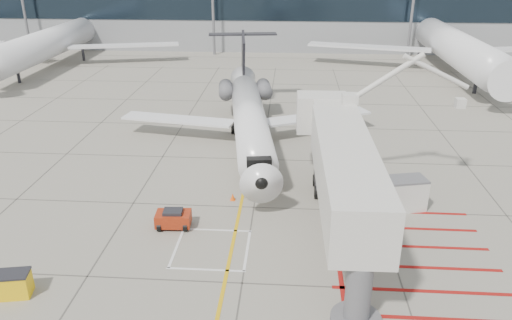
# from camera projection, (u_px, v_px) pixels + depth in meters

# --- Properties ---
(ground_plane) EXTENTS (260.00, 260.00, 0.00)m
(ground_plane) POSITION_uv_depth(u_px,v_px,m) (249.00, 240.00, 28.76)
(ground_plane) COLOR gray
(ground_plane) RESTS_ON ground
(regional_jet) EXTENTS (26.88, 32.01, 7.63)m
(regional_jet) POSITION_uv_depth(u_px,v_px,m) (251.00, 109.00, 39.38)
(regional_jet) COLOR white
(regional_jet) RESTS_ON ground_plane
(jet_bridge) EXTENTS (9.74, 19.99, 7.93)m
(jet_bridge) POSITION_uv_depth(u_px,v_px,m) (345.00, 179.00, 27.16)
(jet_bridge) COLOR silver
(jet_bridge) RESTS_ON ground_plane
(pushback_tug) EXTENTS (2.15, 1.42, 1.21)m
(pushback_tug) POSITION_uv_depth(u_px,v_px,m) (173.00, 218.00, 29.93)
(pushback_tug) COLOR #A0290F
(pushback_tug) RESTS_ON ground_plane
(spill_bin) EXTENTS (1.65, 1.26, 1.29)m
(spill_bin) POSITION_uv_depth(u_px,v_px,m) (14.00, 284.00, 23.99)
(spill_bin) COLOR yellow
(spill_bin) RESTS_ON ground_plane
(baggage_cart) EXTENTS (1.85, 1.41, 1.04)m
(baggage_cart) POSITION_uv_depth(u_px,v_px,m) (253.00, 178.00, 35.28)
(baggage_cart) COLOR #59595E
(baggage_cart) RESTS_ON ground_plane
(ground_power_unit) EXTENTS (2.95, 2.12, 2.11)m
(ground_power_unit) POSITION_uv_depth(u_px,v_px,m) (404.00, 194.00, 31.93)
(ground_power_unit) COLOR silver
(ground_power_unit) RESTS_ON ground_plane
(cone_nose) EXTENTS (0.35, 0.35, 0.48)m
(cone_nose) POSITION_uv_depth(u_px,v_px,m) (233.00, 197.00, 33.28)
(cone_nose) COLOR #F3540C
(cone_nose) RESTS_ON ground_plane
(cone_side) EXTENTS (0.41, 0.41, 0.57)m
(cone_side) POSITION_uv_depth(u_px,v_px,m) (251.00, 173.00, 36.75)
(cone_side) COLOR orange
(cone_side) RESTS_ON ground_plane
(terminal_glass_band) EXTENTS (180.00, 0.10, 6.00)m
(terminal_glass_band) POSITION_uv_depth(u_px,v_px,m) (344.00, 1.00, 76.32)
(terminal_glass_band) COLOR black
(terminal_glass_band) RESTS_ON ground_plane
(bg_aircraft_b) EXTENTS (34.80, 38.67, 11.60)m
(bg_aircraft_b) POSITION_uv_depth(u_px,v_px,m) (53.00, 22.00, 70.76)
(bg_aircraft_b) COLOR silver
(bg_aircraft_b) RESTS_ON ground_plane
(bg_aircraft_c) EXTENTS (37.91, 42.13, 12.64)m
(bg_aircraft_c) POSITION_uv_depth(u_px,v_px,m) (451.00, 22.00, 66.97)
(bg_aircraft_c) COLOR silver
(bg_aircraft_c) RESTS_ON ground_plane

